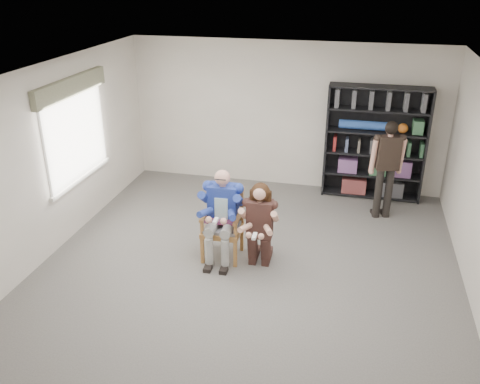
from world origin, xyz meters
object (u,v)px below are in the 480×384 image
(seated_man, at_px, (222,215))
(kneeling_woman, at_px, (259,227))
(armchair, at_px, (222,225))
(bookshelf, at_px, (375,143))
(standing_man, at_px, (386,171))

(seated_man, xyz_separation_m, kneeling_woman, (0.58, -0.12, -0.06))
(armchair, distance_m, kneeling_woman, 0.60)
(kneeling_woman, relative_size, bookshelf, 0.61)
(armchair, relative_size, kneeling_woman, 0.84)
(seated_man, distance_m, standing_man, 3.04)
(seated_man, relative_size, bookshelf, 0.67)
(kneeling_woman, distance_m, bookshelf, 3.32)
(kneeling_woman, xyz_separation_m, standing_man, (1.76, 2.05, 0.22))
(bookshelf, xyz_separation_m, standing_man, (0.20, -0.85, -0.19))
(armchair, height_order, bookshelf, bookshelf)
(kneeling_woman, distance_m, standing_man, 2.71)
(seated_man, xyz_separation_m, bookshelf, (2.15, 2.78, 0.35))
(bookshelf, bearing_deg, armchair, -127.65)
(seated_man, bearing_deg, standing_man, 37.97)
(armchair, bearing_deg, standing_man, 37.97)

